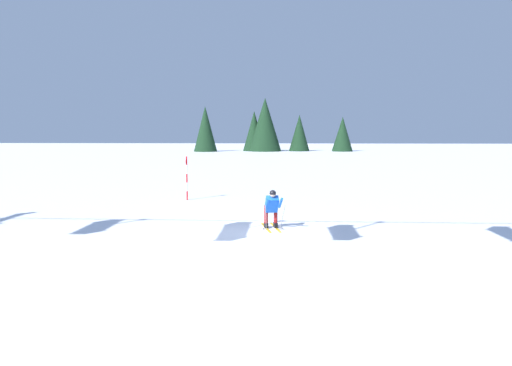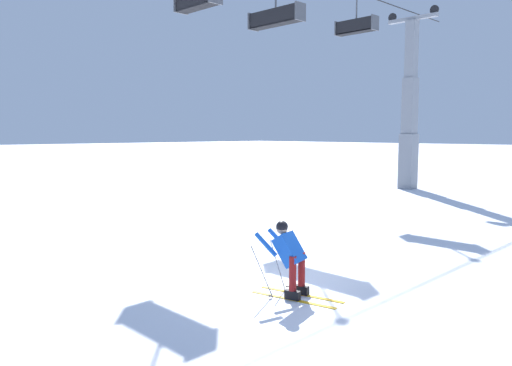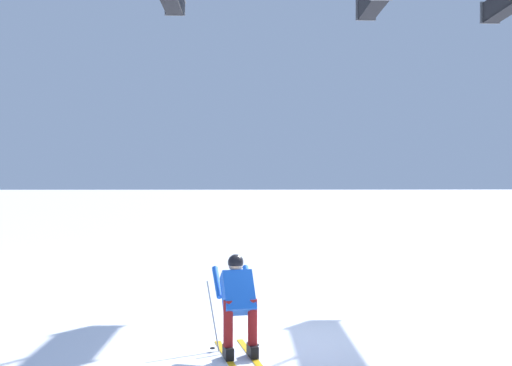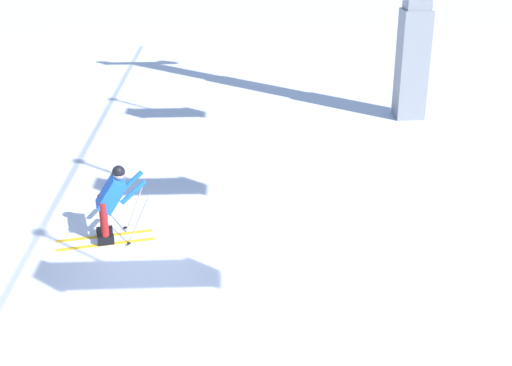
% 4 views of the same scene
% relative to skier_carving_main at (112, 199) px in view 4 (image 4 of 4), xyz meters
% --- Properties ---
extents(ground_plane, '(260.00, 260.00, 0.00)m').
position_rel_skier_carving_main_xyz_m(ground_plane, '(1.00, 0.77, -0.77)').
color(ground_plane, white).
extents(skier_carving_main, '(0.90, 1.73, 1.49)m').
position_rel_skier_carving_main_xyz_m(skier_carving_main, '(0.00, 0.00, 0.00)').
color(skier_carving_main, yellow).
rests_on(skier_carving_main, ground_plane).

